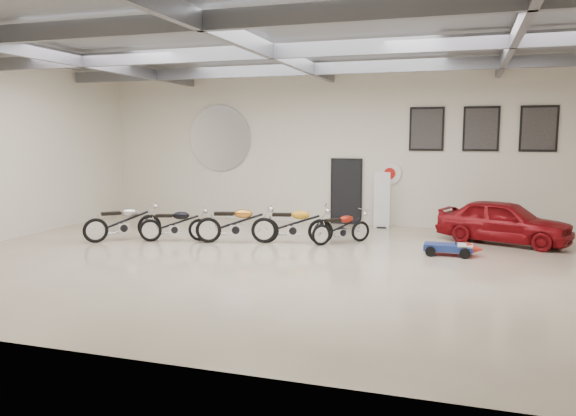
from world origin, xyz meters
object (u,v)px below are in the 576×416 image
(go_kart, at_px, (453,245))
(vintage_car, at_px, (504,221))
(motorcycle_yellow, at_px, (293,224))
(motorcycle_gold, at_px, (236,223))
(motorcycle_red, at_px, (341,227))
(motorcycle_silver, at_px, (123,221))
(banner_stand, at_px, (382,200))
(motorcycle_black, at_px, (175,223))

(go_kart, bearing_deg, vintage_car, 59.59)
(motorcycle_yellow, bearing_deg, motorcycle_gold, -175.30)
(motorcycle_red, xyz_separation_m, go_kart, (2.93, -0.69, -0.20))
(motorcycle_silver, distance_m, vintage_car, 10.44)
(go_kart, bearing_deg, motorcycle_red, 167.21)
(motorcycle_red, xyz_separation_m, vintage_car, (4.18, 1.41, 0.13))
(banner_stand, distance_m, motorcycle_gold, 5.03)
(motorcycle_red, bearing_deg, vintage_car, -25.09)
(motorcycle_gold, distance_m, motorcycle_red, 2.85)
(banner_stand, distance_m, motorcycle_silver, 7.84)
(motorcycle_silver, height_order, vintage_car, vintage_car)
(motorcycle_black, bearing_deg, motorcycle_red, -7.80)
(go_kart, bearing_deg, motorcycle_gold, -178.49)
(motorcycle_red, relative_size, vintage_car, 0.51)
(motorcycle_silver, relative_size, motorcycle_red, 1.19)
(banner_stand, height_order, motorcycle_gold, banner_stand)
(motorcycle_red, bearing_deg, banner_stand, 33.51)
(motorcycle_silver, distance_m, motorcycle_black, 1.47)
(vintage_car, bearing_deg, motorcycle_gold, 127.44)
(motorcycle_red, bearing_deg, motorcycle_silver, 149.95)
(motorcycle_black, relative_size, vintage_car, 0.55)
(banner_stand, distance_m, motorcycle_yellow, 3.81)
(motorcycle_gold, xyz_separation_m, go_kart, (5.66, 0.10, -0.31))
(banner_stand, height_order, motorcycle_silver, banner_stand)
(motorcycle_silver, bearing_deg, motorcycle_yellow, -33.27)
(motorcycle_black, xyz_separation_m, motorcycle_yellow, (3.20, 0.69, 0.05))
(motorcycle_yellow, distance_m, go_kart, 4.19)
(motorcycle_silver, relative_size, go_kart, 1.49)
(go_kart, bearing_deg, motorcycle_black, -176.54)
(motorcycle_silver, xyz_separation_m, motorcycle_black, (1.43, 0.35, -0.04))
(vintage_car, bearing_deg, motorcycle_black, 125.85)
(motorcycle_yellow, bearing_deg, motorcycle_red, 6.62)
(motorcycle_gold, bearing_deg, motorcycle_silver, 174.50)
(motorcycle_black, xyz_separation_m, go_kart, (7.37, 0.38, -0.24))
(motorcycle_silver, relative_size, vintage_car, 0.60)
(banner_stand, relative_size, go_kart, 1.28)
(motorcycle_gold, height_order, vintage_car, vintage_car)
(motorcycle_red, bearing_deg, motorcycle_black, 149.94)
(motorcycle_gold, relative_size, motorcycle_yellow, 1.03)
(motorcycle_silver, xyz_separation_m, go_kart, (8.79, 0.73, -0.29))
(banner_stand, xyz_separation_m, motorcycle_black, (-5.10, -3.98, -0.40))
(motorcycle_silver, height_order, motorcycle_red, motorcycle_silver)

